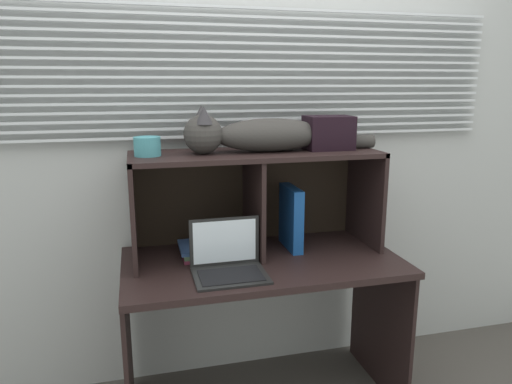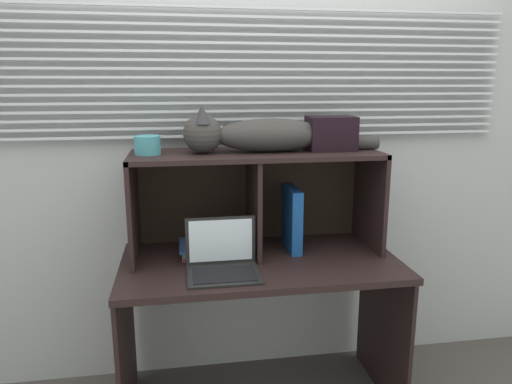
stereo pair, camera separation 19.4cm
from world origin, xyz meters
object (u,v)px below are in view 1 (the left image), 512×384
cat (256,134)px  small_basket (147,146)px  book_stack (199,250)px  storage_box (328,133)px  binder_upright (291,218)px  laptop (228,263)px

cat → small_basket: 0.49m
book_stack → storage_box: bearing=-0.3°
binder_upright → storage_box: bearing=0.0°
storage_box → small_basket: bearing=180.0°
small_basket → storage_box: 0.84m
cat → small_basket: bearing=180.0°
binder_upright → book_stack: bearing=179.5°
small_basket → storage_box: storage_box is taller
cat → storage_box: bearing=0.0°
book_stack → storage_box: (0.63, -0.00, 0.53)m
storage_box → binder_upright: bearing=180.0°
cat → laptop: (-0.18, -0.24, -0.51)m
cat → binder_upright: cat is taller
book_stack → laptop: bearing=-69.7°
cat → small_basket: size_ratio=7.93×
laptop → storage_box: size_ratio=1.39×
binder_upright → small_basket: size_ratio=2.63×
cat → laptop: size_ratio=3.00×
cat → binder_upright: (0.17, 0.00, -0.41)m
cat → storage_box: size_ratio=4.18×
cat → binder_upright: bearing=0.0°
small_basket → storage_box: size_ratio=0.53×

